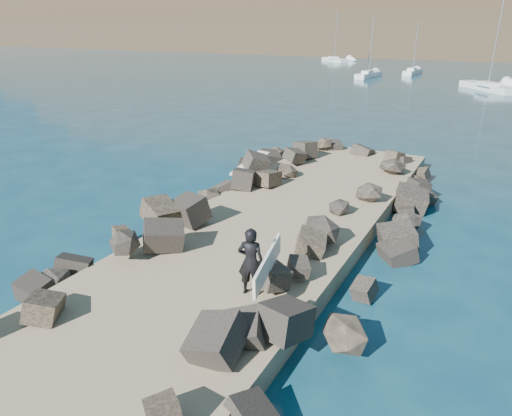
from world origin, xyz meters
name	(u,v)px	position (x,y,z in m)	size (l,w,h in m)	color
ground	(270,240)	(0.00, 0.00, 0.00)	(800.00, 800.00, 0.00)	#0F384C
jetty	(240,257)	(0.00, -2.00, 0.30)	(6.00, 26.00, 0.60)	#8C7759
riprap_left	(172,225)	(-2.90, -1.50, 0.50)	(2.60, 22.00, 1.00)	black
riprap_right	(340,267)	(2.90, -1.50, 0.50)	(2.60, 22.00, 1.00)	black
surfboard_resting	(250,166)	(-3.11, 4.13, 1.04)	(0.58, 2.33, 0.08)	white
surfer_with_board	(253,262)	(1.55, -3.96, 1.47)	(1.05, 2.11, 1.72)	black
sailboat_c	(488,87)	(3.79, 45.01, 0.35)	(6.46, 7.68, 9.85)	white
sailboat_e	(334,60)	(-25.54, 77.62, 0.35)	(6.94, 6.51, 9.33)	white
sailboat_b	(412,72)	(-6.97, 58.93, 0.35)	(1.70, 5.96, 7.22)	white
sailboat_a	(369,75)	(-11.39, 51.72, 0.35)	(2.15, 6.51, 7.78)	white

